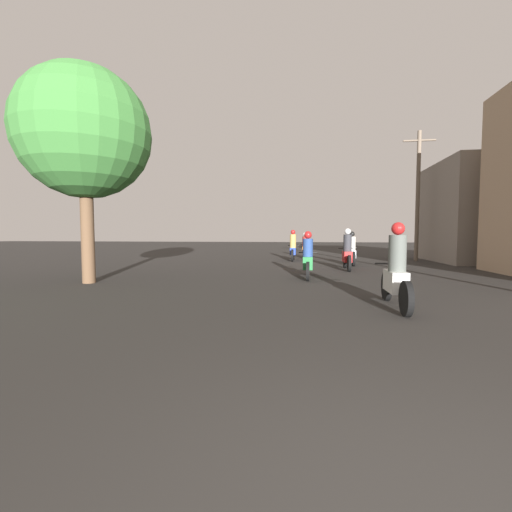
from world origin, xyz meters
TOP-DOWN VIEW (x-y plane):
  - motorcycle_white at (0.93, 5.62)m, footprint 0.60×2.07m
  - motorcycle_green at (-0.72, 9.86)m, footprint 0.60×2.05m
  - motorcycle_red at (0.83, 12.67)m, footprint 0.60×2.03m
  - motorcycle_silver at (1.28, 14.92)m, footprint 0.60×2.07m
  - motorcycle_blue at (-1.47, 17.15)m, footprint 0.60×2.12m
  - motorcycle_orange at (-0.84, 19.46)m, footprint 0.60×1.87m
  - building_right_far at (8.44, 17.87)m, footprint 5.39×5.98m
  - utility_pole_far at (4.97, 17.88)m, footprint 1.60×0.20m
  - street_tree at (-6.97, 7.84)m, footprint 3.66×3.66m

SIDE VIEW (x-z plane):
  - motorcycle_orange at x=-0.84m, z-range -0.15..1.36m
  - motorcycle_green at x=-0.72m, z-range -0.14..1.36m
  - motorcycle_silver at x=1.28m, z-range -0.16..1.37m
  - motorcycle_red at x=0.83m, z-range -0.17..1.46m
  - motorcycle_blue at x=-1.47m, z-range -0.17..1.47m
  - motorcycle_white at x=0.93m, z-range -0.16..1.47m
  - building_right_far at x=8.44m, z-range 0.00..5.02m
  - utility_pole_far at x=4.97m, z-range 0.16..6.90m
  - street_tree at x=-6.97m, z-range 1.19..7.27m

